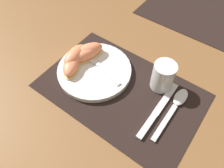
# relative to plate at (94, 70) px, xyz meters

# --- Properties ---
(ground_plane) EXTENTS (3.00, 3.00, 0.00)m
(ground_plane) POSITION_rel_plate_xyz_m (0.11, -0.01, -0.01)
(ground_plane) COLOR brown
(placemat) EXTENTS (0.47, 0.30, 0.00)m
(placemat) POSITION_rel_plate_xyz_m (0.11, -0.01, -0.01)
(placemat) COLOR black
(placemat) RESTS_ON ground_plane
(placemat_far) EXTENTS (0.47, 0.30, 0.00)m
(placemat_far) POSITION_rel_plate_xyz_m (0.16, 0.49, -0.01)
(placemat_far) COLOR black
(placemat_far) RESTS_ON ground_plane
(plate) EXTENTS (0.23, 0.23, 0.02)m
(plate) POSITION_rel_plate_xyz_m (0.00, 0.00, 0.00)
(plate) COLOR white
(plate) RESTS_ON placemat
(juice_glass) EXTENTS (0.06, 0.06, 0.09)m
(juice_glass) POSITION_rel_plate_xyz_m (0.19, 0.08, 0.03)
(juice_glass) COLOR silver
(juice_glass) RESTS_ON placemat
(knife) EXTENTS (0.02, 0.21, 0.01)m
(knife) POSITION_rel_plate_xyz_m (0.23, -0.01, -0.01)
(knife) COLOR silver
(knife) RESTS_ON placemat
(spoon) EXTENTS (0.03, 0.19, 0.01)m
(spoon) POSITION_rel_plate_xyz_m (0.26, 0.04, -0.00)
(spoon) COLOR silver
(spoon) RESTS_ON placemat
(fork) EXTENTS (0.18, 0.07, 0.00)m
(fork) POSITION_rel_plate_xyz_m (-0.00, 0.02, 0.01)
(fork) COLOR silver
(fork) RESTS_ON plate
(citrus_wedge_0) EXTENTS (0.09, 0.11, 0.04)m
(citrus_wedge_0) POSITION_rel_plate_xyz_m (-0.05, 0.03, 0.03)
(citrus_wedge_0) COLOR #F4DB84
(citrus_wedge_0) RESTS_ON plate
(citrus_wedge_1) EXTENTS (0.07, 0.11, 0.04)m
(citrus_wedge_1) POSITION_rel_plate_xyz_m (-0.05, 0.02, 0.02)
(citrus_wedge_1) COLOR #F4DB84
(citrus_wedge_1) RESTS_ON plate
(citrus_wedge_2) EXTENTS (0.06, 0.11, 0.04)m
(citrus_wedge_2) POSITION_rel_plate_xyz_m (-0.07, -0.00, 0.03)
(citrus_wedge_2) COLOR #F4DB84
(citrus_wedge_2) RESTS_ON plate
(citrus_wedge_3) EXTENTS (0.09, 0.12, 0.03)m
(citrus_wedge_3) POSITION_rel_plate_xyz_m (-0.06, -0.04, 0.02)
(citrus_wedge_3) COLOR #F4DB84
(citrus_wedge_3) RESTS_ON plate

